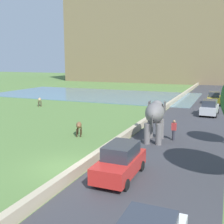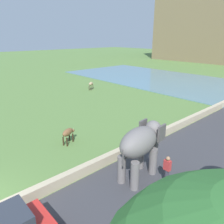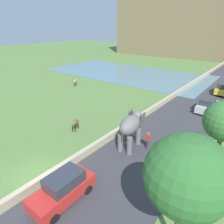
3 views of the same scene
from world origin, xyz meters
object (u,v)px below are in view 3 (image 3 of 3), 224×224
object	(u,v)px
person_beside_elephant	(148,140)
cow_brown	(75,123)
car_red	(63,188)
elephant	(131,126)
car_silver	(207,105)
car_yellow	(223,89)
cow_tan	(75,81)

from	to	relation	value
person_beside_elephant	cow_brown	xyz separation A→B (m)	(-7.43, -1.42, -0.04)
car_red	cow_brown	world-z (taller)	car_red
person_beside_elephant	car_red	distance (m)	8.06
elephant	cow_brown	xyz separation A→B (m)	(-6.08, -0.86, -1.20)
car_silver	cow_brown	size ratio (longest dim) A/B	2.91
car_red	car_yellow	size ratio (longest dim) A/B	0.99
elephant	cow_brown	distance (m)	6.26
car_red	car_yellow	bearing A→B (deg)	83.70
person_beside_elephant	elephant	bearing A→B (deg)	-157.41
person_beside_elephant	car_silver	bearing A→B (deg)	81.13
person_beside_elephant	car_yellow	bearing A→B (deg)	84.92
car_silver	car_yellow	distance (m)	8.88
person_beside_elephant	car_yellow	xyz separation A→B (m)	(1.83, 20.59, 0.03)
person_beside_elephant	car_red	size ratio (longest dim) A/B	0.41
elephant	cow_brown	world-z (taller)	elephant
car_silver	car_yellow	bearing A→B (deg)	89.97
car_red	cow_tan	world-z (taller)	car_red
car_silver	car_red	xyz separation A→B (m)	(-3.15, -19.65, 0.00)
person_beside_elephant	car_red	xyz separation A→B (m)	(-1.32, -7.95, 0.03)
car_silver	cow_tan	size ratio (longest dim) A/B	3.01
elephant	car_silver	bearing A→B (deg)	75.48
person_beside_elephant	car_silver	distance (m)	11.85
cow_tan	car_yellow	bearing A→B (deg)	26.43
person_beside_elephant	car_silver	world-z (taller)	car_silver
car_silver	cow_tan	distance (m)	21.71
elephant	cow_brown	size ratio (longest dim) A/B	2.54
person_beside_elephant	cow_tan	size ratio (longest dim) A/B	1.21
person_beside_elephant	car_yellow	world-z (taller)	car_yellow
cow_tan	cow_brown	world-z (taller)	same
cow_brown	cow_tan	bearing A→B (deg)	137.70
person_beside_elephant	cow_brown	distance (m)	7.57
elephant	car_yellow	distance (m)	21.42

